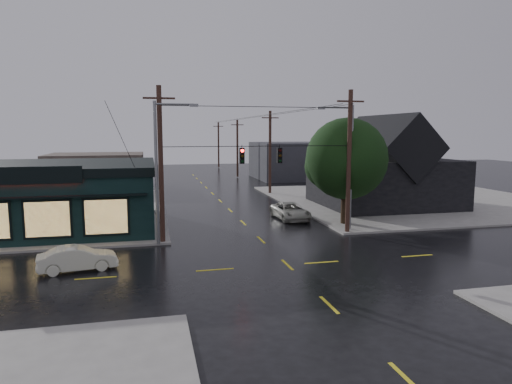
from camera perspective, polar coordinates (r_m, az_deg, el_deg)
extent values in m
plane|color=black|center=(25.41, 3.93, -9.07)|extent=(160.00, 160.00, 0.00)
cube|color=gray|center=(45.66, -29.31, -2.48)|extent=(28.00, 28.00, 0.15)
cube|color=gray|center=(51.62, 18.77, -0.86)|extent=(28.00, 28.00, 0.15)
cube|color=black|center=(37.41, -25.09, -0.87)|extent=(16.00, 12.00, 4.20)
cube|color=black|center=(37.16, -25.30, 2.80)|extent=(16.30, 12.30, 0.60)
cube|color=#FF1E14|center=(31.24, -27.59, 1.80)|extent=(7.00, 0.16, 0.90)
cube|color=black|center=(46.24, 15.59, 1.23)|extent=(12.00, 11.00, 4.50)
cylinder|color=black|center=(36.20, 11.13, -1.01)|extent=(0.70, 0.70, 3.63)
sphere|color=black|center=(35.87, 11.26, 4.11)|extent=(6.30, 6.30, 6.30)
cylinder|color=black|center=(30.63, 0.43, 5.75)|extent=(13.00, 0.04, 0.04)
cube|color=#322B24|center=(63.81, -19.31, 2.57)|extent=(12.00, 10.00, 4.40)
cube|color=#2C2C32|center=(72.24, 5.56, 3.97)|extent=(14.00, 12.00, 5.60)
imported|color=silver|center=(25.91, -21.39, -7.75)|extent=(4.16, 2.05, 1.31)
imported|color=#A1A195|center=(38.11, 4.32, -2.41)|extent=(2.55, 5.05, 1.37)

